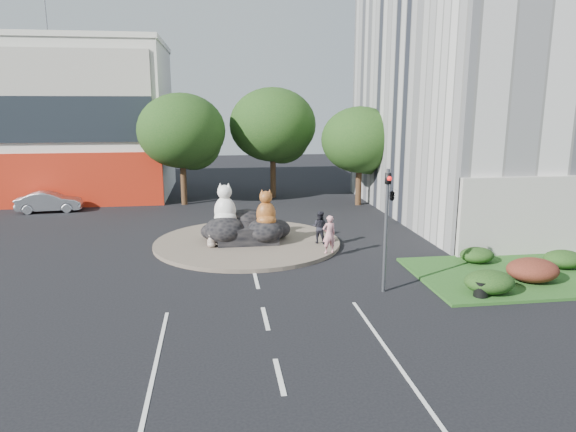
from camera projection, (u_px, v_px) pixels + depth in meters
The scene contains 22 objects.
ground at pixel (265, 319), 18.18m from camera, with size 120.00×120.00×0.00m, color black.
roundabout_island at pixel (247, 242), 27.83m from camera, with size 10.00×10.00×0.20m, color brown.
rock_plinth at pixel (247, 232), 27.72m from camera, with size 3.20×2.60×0.90m, color black, non-canonical shape.
shophouse_block at pixel (9, 120), 41.39m from camera, with size 25.20×12.30×17.40m.
grass_verge at pixel (528, 274), 22.72m from camera, with size 10.00×6.00×0.12m, color #1F4F1A.
tree_left at pixel (183, 134), 37.86m from camera, with size 6.46×6.46×8.27m.
tree_mid at pixel (274, 128), 40.69m from camera, with size 6.84×6.84×8.76m.
tree_right at pixel (360, 143), 37.85m from camera, with size 5.70×5.70×7.30m.
hedge_near_green at pixel (489, 282), 20.26m from camera, with size 2.00×1.60×0.90m, color #133711.
hedge_red at pixel (533, 270), 21.56m from camera, with size 2.20×1.76×0.99m, color #481D13.
hedge_mid_green at pixel (563, 259), 23.38m from camera, with size 1.80×1.44×0.81m, color #133711.
hedge_back_green at pixel (477, 255), 24.16m from camera, with size 1.60×1.28×0.72m, color #133711.
traffic_light at pixel (389, 204), 20.04m from camera, with size 0.44×1.24×5.00m.
street_lamp at pixel (494, 161), 26.71m from camera, with size 2.34×0.22×8.06m.
cat_white at pixel (225, 204), 27.38m from camera, with size 1.36×1.18×2.26m, color white, non-canonical shape.
cat_tabby at pixel (266, 208), 27.04m from camera, with size 1.19×1.03×1.99m, color #C15528, non-canonical shape.
kitten_calico at pixel (211, 239), 26.47m from camera, with size 0.50×0.43×0.83m, color silver, non-canonical shape.
kitten_white at pixel (275, 237), 27.05m from camera, with size 0.44×0.38×0.74m, color beige, non-canonical shape.
pedestrian_pink at pixel (329, 234), 25.31m from camera, with size 0.70×0.46×1.91m, color pink.
pedestrian_dark at pixel (320, 227), 27.15m from camera, with size 0.84×0.66×1.74m, color black.
parked_car at pixel (49, 202), 36.05m from camera, with size 1.51×4.33×1.43m, color #ADAFB5.
litter_bin at pixel (481, 289), 19.89m from camera, with size 0.56×0.56×0.62m, color black.
Camera 1 is at (-1.59, -16.93, 7.44)m, focal length 32.00 mm.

